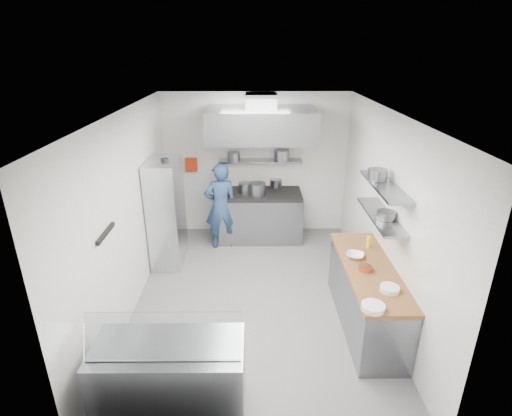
{
  "coord_description": "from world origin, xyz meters",
  "views": [
    {
      "loc": [
        -0.05,
        -5.12,
        3.59
      ],
      "look_at": [
        0.0,
        0.6,
        1.25
      ],
      "focal_mm": 28.0,
      "sensor_mm": 36.0,
      "label": 1
    }
  ],
  "objects_px": {
    "chef": "(221,206)",
    "wire_rack": "(167,213)",
    "gas_range": "(260,217)",
    "display_case": "(171,379)"
  },
  "relations": [
    {
      "from": "chef",
      "to": "display_case",
      "type": "height_order",
      "value": "chef"
    },
    {
      "from": "chef",
      "to": "wire_rack",
      "type": "bearing_deg",
      "value": 17.37
    },
    {
      "from": "chef",
      "to": "wire_rack",
      "type": "xyz_separation_m",
      "value": [
        -0.88,
        -0.55,
        0.1
      ]
    },
    {
      "from": "gas_range",
      "to": "wire_rack",
      "type": "distance_m",
      "value": 1.93
    },
    {
      "from": "gas_range",
      "to": "chef",
      "type": "relative_size",
      "value": 0.97
    },
    {
      "from": "wire_rack",
      "to": "display_case",
      "type": "xyz_separation_m",
      "value": [
        0.64,
        -3.19,
        -0.5
      ]
    },
    {
      "from": "chef",
      "to": "wire_rack",
      "type": "relative_size",
      "value": 0.89
    },
    {
      "from": "display_case",
      "to": "gas_range",
      "type": "bearing_deg",
      "value": 76.37
    },
    {
      "from": "chef",
      "to": "gas_range",
      "type": "bearing_deg",
      "value": -168.73
    },
    {
      "from": "wire_rack",
      "to": "display_case",
      "type": "relative_size",
      "value": 1.23
    }
  ]
}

